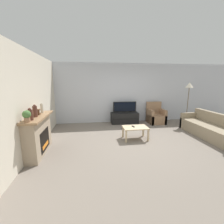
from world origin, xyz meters
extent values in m
plane|color=slate|center=(0.00, 0.00, 0.00)|extent=(24.00, 24.00, 0.00)
cube|color=silver|center=(0.00, 2.39, 1.35)|extent=(12.00, 0.06, 2.70)
cube|color=beige|center=(-3.16, 0.00, 1.35)|extent=(0.06, 12.00, 2.70)
cube|color=tan|center=(-2.98, -0.48, 0.49)|extent=(0.31, 1.32, 0.97)
cube|color=black|center=(-2.82, -0.48, 0.37)|extent=(0.01, 0.73, 0.54)
cube|color=orange|center=(-2.82, -0.48, 0.22)|extent=(0.01, 0.51, 0.11)
cube|color=#93704C|center=(-2.95, -0.48, 1.00)|extent=(0.43, 1.44, 0.05)
cylinder|color=#512D23|center=(-2.96, -0.91, 1.14)|extent=(0.13, 0.13, 0.24)
sphere|color=#512D23|center=(-2.96, -0.91, 1.27)|extent=(0.07, 0.07, 0.07)
cylinder|color=#512D23|center=(-2.96, -0.59, 1.16)|extent=(0.11, 0.11, 0.28)
sphere|color=#512D23|center=(-2.96, -0.59, 1.31)|extent=(0.06, 0.06, 0.06)
cylinder|color=beige|center=(-2.96, -0.05, 1.15)|extent=(0.08, 0.08, 0.25)
sphere|color=beige|center=(-2.96, -0.05, 1.28)|extent=(0.04, 0.04, 0.04)
cube|color=brown|center=(-2.96, -0.34, 1.10)|extent=(0.07, 0.11, 0.15)
cylinder|color=white|center=(-2.92, -0.34, 1.11)|extent=(0.00, 0.08, 0.08)
cylinder|color=#936B4C|center=(-2.96, -1.09, 1.08)|extent=(0.12, 0.12, 0.11)
sphere|color=#477038|center=(-2.96, -1.09, 1.20)|extent=(0.17, 0.17, 0.17)
cube|color=black|center=(-0.05, 2.08, 0.25)|extent=(1.24, 0.49, 0.49)
cube|color=black|center=(-0.05, 1.83, 0.25)|extent=(1.21, 0.01, 0.01)
cube|color=black|center=(-0.05, 2.08, 0.51)|extent=(0.37, 0.18, 0.04)
cube|color=black|center=(-0.05, 2.08, 0.76)|extent=(1.06, 0.03, 0.46)
cube|color=black|center=(-0.05, 2.06, 0.76)|extent=(0.98, 0.01, 0.41)
cube|color=#937051|center=(1.38, 1.86, 0.20)|extent=(0.70, 0.76, 0.40)
cube|color=#937051|center=(1.38, 2.17, 0.67)|extent=(0.70, 0.14, 0.55)
cube|color=#937051|center=(1.08, 1.86, 0.32)|extent=(0.10, 0.76, 0.65)
cube|color=#937051|center=(1.68, 1.86, 0.32)|extent=(0.10, 0.76, 0.65)
cube|color=#CCB289|center=(-0.15, 0.10, 0.40)|extent=(0.81, 0.54, 0.03)
cube|color=#CCB289|center=(-0.51, -0.12, 0.19)|extent=(0.05, 0.05, 0.39)
cube|color=#CCB289|center=(0.22, -0.12, 0.19)|extent=(0.05, 0.05, 0.39)
cube|color=#CCB289|center=(-0.51, 0.33, 0.19)|extent=(0.05, 0.05, 0.39)
cube|color=#CCB289|center=(0.22, 0.33, 0.19)|extent=(0.05, 0.05, 0.39)
cube|color=black|center=(-0.21, 0.14, 0.43)|extent=(0.07, 0.16, 0.02)
cube|color=gray|center=(2.46, -0.06, 0.21)|extent=(0.80, 2.25, 0.42)
cube|color=gray|center=(2.78, -0.06, 0.61)|extent=(0.16, 2.25, 0.38)
cube|color=gray|center=(2.46, 1.01, 0.32)|extent=(0.80, 0.11, 0.63)
cylinder|color=black|center=(2.58, 1.40, 0.01)|extent=(0.30, 0.30, 0.01)
cylinder|color=brown|center=(2.58, 1.40, 0.82)|extent=(0.03, 0.03, 1.61)
cone|color=beige|center=(2.58, 1.40, 1.74)|extent=(0.32, 0.32, 0.22)
camera|label=1|loc=(-1.60, -4.45, 1.89)|focal=24.00mm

